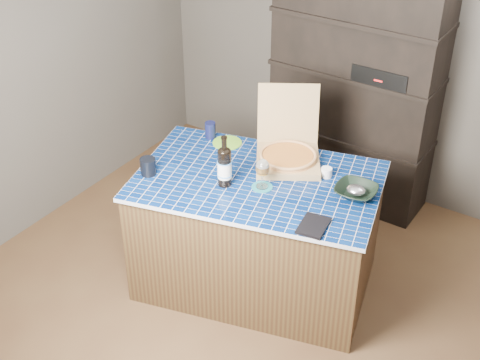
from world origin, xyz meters
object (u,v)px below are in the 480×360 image
Objects in this scene: kitchen_island at (257,232)px; bowl at (356,191)px; mead_bottle at (224,166)px; dvd_case at (313,226)px; wine_glass at (262,168)px; pizza_box at (288,153)px.

bowl reaches higher than kitchen_island.
mead_bottle is 0.66m from dvd_case.
wine_glass is (0.20, 0.10, 0.00)m from mead_bottle.
pizza_box is at bearing 122.58° from dvd_case.
mead_bottle is at bearing -154.93° from wine_glass.
kitchen_island is at bearing 137.61° from wine_glass.
dvd_case is at bearing -7.20° from mead_bottle.
kitchen_island is 0.54m from pizza_box.
wine_glass is at bearing 25.07° from mead_bottle.
dvd_case is 0.41m from bowl.
mead_bottle is at bearing -145.03° from kitchen_island.
bowl is (0.52, -0.11, -0.03)m from pizza_box.
bowl reaches higher than dvd_case.
kitchen_island is 6.82× the size of bowl.
wine_glass is 0.93× the size of dvd_case.
wine_glass reaches higher than kitchen_island.
wine_glass reaches higher than dvd_case.
pizza_box reaches higher than kitchen_island.
mead_bottle reaches higher than bowl.
bowl is at bearing 24.23° from wine_glass.
bowl is at bearing 71.91° from dvd_case.
pizza_box reaches higher than mead_bottle.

